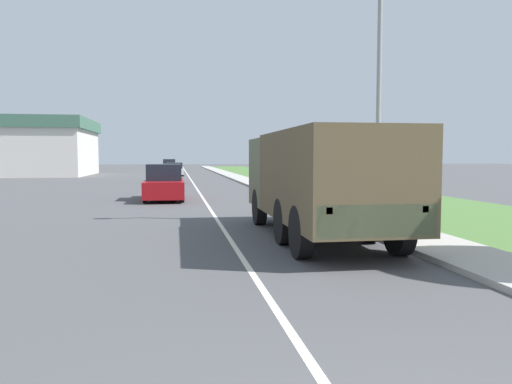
# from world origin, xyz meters

# --- Properties ---
(ground_plane) EXTENTS (180.00, 180.00, 0.00)m
(ground_plane) POSITION_xyz_m (0.00, 40.00, 0.00)
(ground_plane) COLOR #4C4C4F
(lane_centre_stripe) EXTENTS (0.12, 120.00, 0.00)m
(lane_centre_stripe) POSITION_xyz_m (0.00, 40.00, 0.00)
(lane_centre_stripe) COLOR silver
(lane_centre_stripe) RESTS_ON ground
(sidewalk_right) EXTENTS (1.80, 120.00, 0.12)m
(sidewalk_right) POSITION_xyz_m (4.50, 40.00, 0.06)
(sidewalk_right) COLOR #ADAAA3
(sidewalk_right) RESTS_ON ground
(grass_strip_right) EXTENTS (7.00, 120.00, 0.02)m
(grass_strip_right) POSITION_xyz_m (8.90, 40.00, 0.01)
(grass_strip_right) COLOR #4C7538
(grass_strip_right) RESTS_ON ground
(military_truck) EXTENTS (2.40, 7.69, 2.66)m
(military_truck) POSITION_xyz_m (2.23, 10.32, 1.55)
(military_truck) COLOR #545B3D
(military_truck) RESTS_ON ground
(car_nearest_ahead) EXTENTS (1.82, 4.58, 1.70)m
(car_nearest_ahead) POSITION_xyz_m (-1.87, 22.24, 0.76)
(car_nearest_ahead) COLOR maroon
(car_nearest_ahead) RESTS_ON ground
(car_second_ahead) EXTENTS (1.71, 3.91, 1.48)m
(car_second_ahead) POSITION_xyz_m (-1.88, 37.13, 0.67)
(car_second_ahead) COLOR maroon
(car_second_ahead) RESTS_ON ground
(car_third_ahead) EXTENTS (1.88, 4.04, 1.41)m
(car_third_ahead) POSITION_xyz_m (-1.45, 51.79, 0.64)
(car_third_ahead) COLOR silver
(car_third_ahead) RESTS_ON ground
(car_fourth_ahead) EXTENTS (1.75, 4.63, 1.71)m
(car_fourth_ahead) POSITION_xyz_m (-2.14, 63.59, 0.76)
(car_fourth_ahead) COLOR tan
(car_fourth_ahead) RESTS_ON ground
(lamp_post) EXTENTS (1.69, 0.24, 8.34)m
(lamp_post) POSITION_xyz_m (4.57, 12.58, 4.99)
(lamp_post) COLOR gray
(lamp_post) RESTS_ON sidewalk_right
(utility_box) EXTENTS (0.55, 0.45, 0.70)m
(utility_box) POSITION_xyz_m (6.20, 13.90, 0.37)
(utility_box) COLOR #3D7042
(utility_box) RESTS_ON grass_strip_right
(building_distant) EXTENTS (17.32, 13.88, 6.07)m
(building_distant) POSITION_xyz_m (-19.06, 55.54, 3.08)
(building_distant) COLOR beige
(building_distant) RESTS_ON ground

